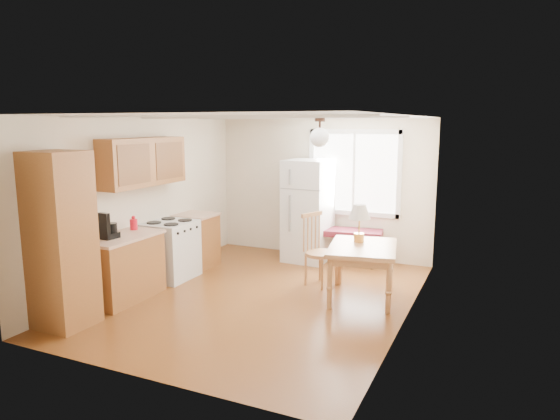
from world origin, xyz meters
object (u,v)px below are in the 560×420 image
Objects in this scene: refrigerator at (308,211)px; bench at (344,233)px; dining_table at (363,253)px; chair at (316,244)px.

refrigerator is 1.33× the size of bench.
chair is (-0.80, 0.31, -0.02)m from dining_table.
refrigerator is at bearing 138.13° from chair.
dining_table is 0.85m from chair.
chair is (0.60, -1.20, -0.27)m from refrigerator.
chair reaches higher than dining_table.
refrigerator reaches higher than bench.
dining_table is at bearing -72.58° from bench.
bench is 1.24× the size of chair.
chair is (-0.05, -1.28, 0.09)m from bench.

